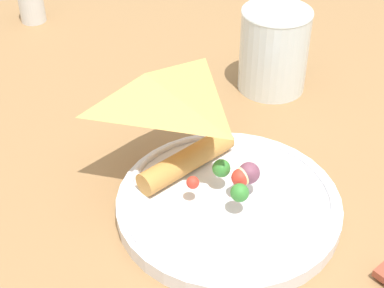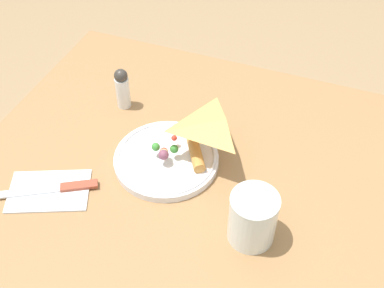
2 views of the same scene
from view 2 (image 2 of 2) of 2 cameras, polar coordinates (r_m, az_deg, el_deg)
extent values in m
cube|color=olive|center=(0.98, 0.90, -4.77)|extent=(0.96, 0.81, 0.03)
cube|color=#382D23|center=(1.49, 21.69, -8.37)|extent=(0.06, 0.06, 0.72)
cube|color=#382D23|center=(1.61, -9.27, 0.04)|extent=(0.06, 0.06, 0.72)
cylinder|color=white|center=(0.99, -3.05, -1.83)|extent=(0.22, 0.22, 0.02)
torus|color=white|center=(0.99, -3.07, -1.45)|extent=(0.20, 0.20, 0.01)
pyramid|color=#DBA351|center=(0.98, -3.24, -1.13)|extent=(0.17, 0.16, 0.02)
cylinder|color=#C68942|center=(0.98, 0.33, -0.60)|extent=(0.08, 0.11, 0.02)
sphere|color=#7A4256|center=(0.96, -3.29, -1.11)|extent=(0.02, 0.02, 0.02)
sphere|color=#EFDB93|center=(0.96, -3.36, -1.04)|extent=(0.02, 0.02, 0.02)
sphere|color=red|center=(0.96, -3.36, -0.91)|extent=(0.02, 0.02, 0.02)
sphere|color=red|center=(0.99, -2.13, 0.72)|extent=(0.01, 0.01, 0.01)
sphere|color=#388433|center=(0.97, -4.31, -0.35)|extent=(0.02, 0.02, 0.02)
sphere|color=#388433|center=(0.97, -2.13, -0.59)|extent=(0.02, 0.02, 0.02)
cylinder|color=white|center=(0.85, 7.20, -8.69)|extent=(0.08, 0.08, 0.10)
cylinder|color=white|center=(0.86, 7.10, -9.38)|extent=(0.07, 0.07, 0.07)
torus|color=white|center=(0.81, 7.52, -6.60)|extent=(0.09, 0.09, 0.00)
cube|color=silver|center=(0.98, -16.58, -5.34)|extent=(0.18, 0.16, 0.00)
cube|color=#99422D|center=(0.97, -13.23, -4.82)|extent=(0.07, 0.05, 0.01)
cube|color=silver|center=(0.99, -18.69, -5.38)|extent=(0.11, 0.07, 0.00)
ellipsoid|color=silver|center=(1.00, -21.64, -5.63)|extent=(0.03, 0.02, 0.00)
cylinder|color=silver|center=(1.11, -8.19, 6.08)|extent=(0.03, 0.03, 0.08)
sphere|color=#38332D|center=(1.08, -8.44, 8.01)|extent=(0.03, 0.03, 0.03)
camera|label=1|loc=(1.06, -23.25, 23.60)|focal=55.00mm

